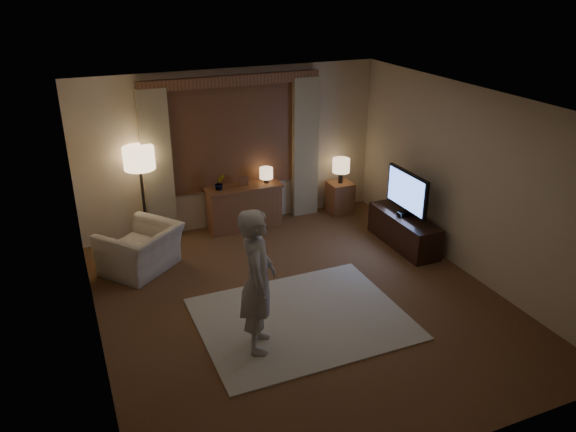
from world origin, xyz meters
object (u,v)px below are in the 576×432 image
tv_stand (404,230)px  armchair (141,249)px  side_table (340,198)px  sideboard (244,208)px  person (258,281)px

tv_stand → armchair: bearing=168.6°
armchair → side_table: bearing=152.4°
sideboard → person: person is taller
tv_stand → person: person is taller
side_table → person: person is taller
sideboard → tv_stand: 2.62m
sideboard → person: size_ratio=0.71×
armchair → person: person is taller
sideboard → armchair: size_ratio=1.19×
sideboard → tv_stand: sideboard is taller
sideboard → tv_stand: (2.07, -1.60, -0.10)m
armchair → side_table: armchair is taller
armchair → person: size_ratio=0.59×
person → sideboard: bearing=5.0°
person → tv_stand: bearing=-41.1°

